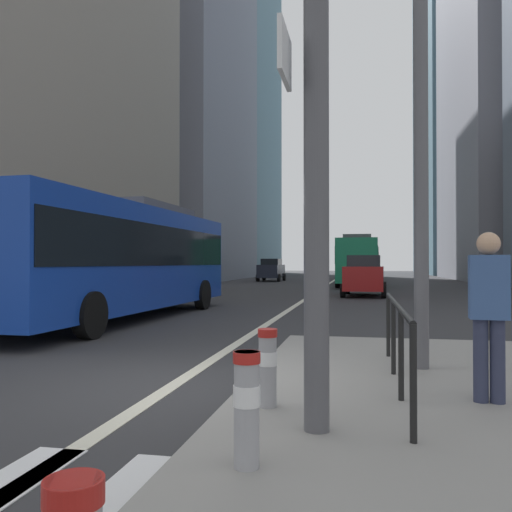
{
  "coord_description": "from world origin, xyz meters",
  "views": [
    {
      "loc": [
        2.39,
        -6.57,
        1.59
      ],
      "look_at": [
        -5.74,
        34.68,
        2.13
      ],
      "focal_mm": 37.5,
      "sensor_mm": 36.0,
      "label": 1
    }
  ],
  "objects_px": {
    "city_bus_red_receding": "(358,259)",
    "pedestrian_far": "(489,307)",
    "city_bus_blue_oncoming": "(121,254)",
    "car_receding_far": "(364,275)",
    "bollard_right": "(268,363)",
    "car_oncoming_mid": "(271,270)",
    "city_bus_red_distant": "(366,260)",
    "bollard_left": "(247,403)",
    "car_receding_near": "(367,270)"
  },
  "relations": [
    {
      "from": "city_bus_red_receding",
      "to": "pedestrian_far",
      "type": "relative_size",
      "value": 6.04
    },
    {
      "from": "city_bus_blue_oncoming",
      "to": "car_receding_far",
      "type": "distance_m",
      "value": 13.92
    },
    {
      "from": "car_receding_far",
      "to": "bollard_right",
      "type": "height_order",
      "value": "car_receding_far"
    },
    {
      "from": "city_bus_red_receding",
      "to": "car_oncoming_mid",
      "type": "relative_size",
      "value": 2.61
    },
    {
      "from": "city_bus_red_receding",
      "to": "city_bus_red_distant",
      "type": "distance_m",
      "value": 20.26
    },
    {
      "from": "car_oncoming_mid",
      "to": "bollard_left",
      "type": "height_order",
      "value": "car_oncoming_mid"
    },
    {
      "from": "car_oncoming_mid",
      "to": "pedestrian_far",
      "type": "distance_m",
      "value": 40.79
    },
    {
      "from": "bollard_left",
      "to": "bollard_right",
      "type": "bearing_deg",
      "value": 94.61
    },
    {
      "from": "city_bus_red_receding",
      "to": "bollard_right",
      "type": "height_order",
      "value": "city_bus_red_receding"
    },
    {
      "from": "city_bus_blue_oncoming",
      "to": "car_oncoming_mid",
      "type": "xyz_separation_m",
      "value": [
        -1.02,
        31.71,
        -0.85
      ]
    },
    {
      "from": "car_receding_far",
      "to": "bollard_right",
      "type": "xyz_separation_m",
      "value": [
        -1.08,
        -20.8,
        -0.4
      ]
    },
    {
      "from": "city_bus_red_receding",
      "to": "bollard_right",
      "type": "xyz_separation_m",
      "value": [
        -0.73,
        -32.16,
        -1.25
      ]
    },
    {
      "from": "city_bus_blue_oncoming",
      "to": "car_receding_far",
      "type": "relative_size",
      "value": 2.58
    },
    {
      "from": "city_bus_red_receding",
      "to": "car_receding_near",
      "type": "distance_m",
      "value": 10.64
    },
    {
      "from": "car_receding_near",
      "to": "bollard_left",
      "type": "bearing_deg",
      "value": -91.68
    },
    {
      "from": "city_bus_blue_oncoming",
      "to": "bollard_left",
      "type": "relative_size",
      "value": 14.11
    },
    {
      "from": "city_bus_red_distant",
      "to": "car_receding_far",
      "type": "bearing_deg",
      "value": -90.62
    },
    {
      "from": "bollard_right",
      "to": "bollard_left",
      "type": "bearing_deg",
      "value": -85.39
    },
    {
      "from": "city_bus_blue_oncoming",
      "to": "city_bus_red_receding",
      "type": "xyz_separation_m",
      "value": [
        6.44,
        23.48,
        -0.0
      ]
    },
    {
      "from": "car_receding_near",
      "to": "bollard_left",
      "type": "xyz_separation_m",
      "value": [
        -1.3,
        -44.34,
        -0.39
      ]
    },
    {
      "from": "city_bus_blue_oncoming",
      "to": "bollard_left",
      "type": "xyz_separation_m",
      "value": [
        5.84,
        -10.28,
        -1.23
      ]
    },
    {
      "from": "city_bus_blue_oncoming",
      "to": "car_receding_near",
      "type": "xyz_separation_m",
      "value": [
        7.13,
        34.06,
        -0.85
      ]
    },
    {
      "from": "city_bus_red_receding",
      "to": "car_receding_near",
      "type": "height_order",
      "value": "city_bus_red_receding"
    },
    {
      "from": "car_receding_near",
      "to": "pedestrian_far",
      "type": "relative_size",
      "value": 2.6
    },
    {
      "from": "city_bus_red_receding",
      "to": "bollard_left",
      "type": "height_order",
      "value": "city_bus_red_receding"
    },
    {
      "from": "car_receding_far",
      "to": "pedestrian_far",
      "type": "bearing_deg",
      "value": -86.76
    },
    {
      "from": "bollard_right",
      "to": "pedestrian_far",
      "type": "xyz_separation_m",
      "value": [
        2.22,
        0.6,
        0.55
      ]
    },
    {
      "from": "pedestrian_far",
      "to": "bollard_right",
      "type": "bearing_deg",
      "value": -164.83
    },
    {
      "from": "bollard_right",
      "to": "car_receding_far",
      "type": "bearing_deg",
      "value": 87.03
    },
    {
      "from": "car_receding_near",
      "to": "bollard_right",
      "type": "relative_size",
      "value": 5.87
    },
    {
      "from": "car_oncoming_mid",
      "to": "car_receding_far",
      "type": "xyz_separation_m",
      "value": [
        7.81,
        -19.59,
        0.0
      ]
    },
    {
      "from": "city_bus_red_distant",
      "to": "car_receding_far",
      "type": "distance_m",
      "value": 31.62
    },
    {
      "from": "car_receding_near",
      "to": "car_receding_far",
      "type": "relative_size",
      "value": 1.03
    },
    {
      "from": "city_bus_red_receding",
      "to": "city_bus_red_distant",
      "type": "relative_size",
      "value": 0.95
    },
    {
      "from": "car_oncoming_mid",
      "to": "car_receding_far",
      "type": "height_order",
      "value": "same"
    },
    {
      "from": "city_bus_blue_oncoming",
      "to": "car_oncoming_mid",
      "type": "relative_size",
      "value": 2.82
    },
    {
      "from": "car_oncoming_mid",
      "to": "car_receding_far",
      "type": "distance_m",
      "value": 21.09
    },
    {
      "from": "pedestrian_far",
      "to": "city_bus_red_receding",
      "type": "bearing_deg",
      "value": 92.7
    },
    {
      "from": "city_bus_red_receding",
      "to": "pedestrian_far",
      "type": "distance_m",
      "value": 31.6
    },
    {
      "from": "city_bus_blue_oncoming",
      "to": "pedestrian_far",
      "type": "xyz_separation_m",
      "value": [
        7.93,
        -8.08,
        -0.7
      ]
    },
    {
      "from": "bollard_left",
      "to": "pedestrian_far",
      "type": "bearing_deg",
      "value": 46.4
    },
    {
      "from": "city_bus_red_receding",
      "to": "city_bus_blue_oncoming",
      "type": "bearing_deg",
      "value": -105.34
    },
    {
      "from": "car_receding_near",
      "to": "city_bus_red_receding",
      "type": "bearing_deg",
      "value": -93.75
    },
    {
      "from": "city_bus_red_distant",
      "to": "bollard_right",
      "type": "xyz_separation_m",
      "value": [
        -1.42,
        -52.41,
        -1.25
      ]
    },
    {
      "from": "city_bus_red_distant",
      "to": "bollard_right",
      "type": "bearing_deg",
      "value": -91.55
    },
    {
      "from": "pedestrian_far",
      "to": "city_bus_red_distant",
      "type": "bearing_deg",
      "value": 90.89
    },
    {
      "from": "city_bus_red_distant",
      "to": "car_oncoming_mid",
      "type": "bearing_deg",
      "value": -124.16
    },
    {
      "from": "bollard_left",
      "to": "pedestrian_far",
      "type": "height_order",
      "value": "pedestrian_far"
    },
    {
      "from": "city_bus_red_distant",
      "to": "pedestrian_far",
      "type": "distance_m",
      "value": 51.81
    },
    {
      "from": "city_bus_blue_oncoming",
      "to": "bollard_right",
      "type": "height_order",
      "value": "city_bus_blue_oncoming"
    }
  ]
}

